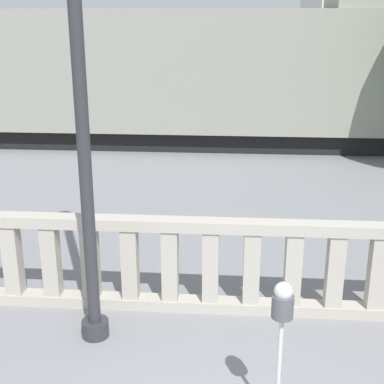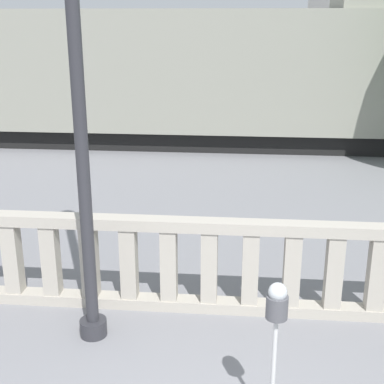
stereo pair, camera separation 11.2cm
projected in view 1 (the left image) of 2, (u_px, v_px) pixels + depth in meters
name	position (u px, v px, depth m)	size (l,w,h in m)	color
balustrade	(231.00, 267.00, 6.63)	(16.68, 0.24, 1.22)	#ADA599
lamppost	(79.00, 67.00, 5.32)	(0.32, 0.32, 5.86)	#2D2D33
parking_meter	(282.00, 312.00, 4.50)	(0.19, 0.19, 1.47)	silver
train_near	(103.00, 75.00, 15.40)	(18.50, 2.68, 4.39)	black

